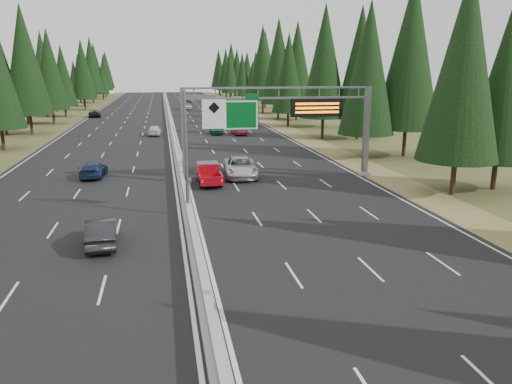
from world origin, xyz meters
TOP-DOWN VIEW (x-y plane):
  - road at (0.00, 80.00)m, footprint 32.00×260.00m
  - shoulder_right at (17.80, 80.00)m, footprint 3.60×260.00m
  - shoulder_left at (-17.80, 80.00)m, footprint 3.60×260.00m
  - median_barrier at (0.00, 80.00)m, footprint 0.70×260.00m
  - sign_gantry at (8.92, 34.88)m, footprint 16.75×0.98m
  - hov_sign_pole at (0.58, 24.97)m, footprint 2.80×0.50m
  - tree_row_right at (22.11, 78.11)m, footprint 11.61×241.13m
  - tree_row_left at (-22.22, 71.34)m, footprint 12.19×241.91m
  - silver_minivan at (5.20, 36.41)m, footprint 3.27×6.26m
  - red_pickup at (2.22, 34.49)m, footprint 1.80×5.03m
  - car_ahead_green at (6.34, 66.51)m, footprint 1.69×4.19m
  - car_ahead_dkred at (9.51, 65.42)m, footprint 1.79×4.82m
  - car_ahead_dkgrey at (14.15, 89.60)m, footprint 2.47×5.08m
  - car_ahead_white at (4.43, 115.87)m, footprint 2.71×5.50m
  - car_ahead_far at (5.51, 132.48)m, footprint 2.34×4.98m
  - car_onc_near at (-4.86, 20.31)m, footprint 1.90×4.51m
  - car_onc_blue at (-7.50, 38.63)m, footprint 2.11×4.71m
  - car_onc_white at (-2.46, 66.77)m, footprint 1.99×4.38m
  - car_onc_far at (-14.50, 98.02)m, footprint 2.80×5.19m

SIDE VIEW (x-z plane):
  - shoulder_right at x=17.80m, z-range 0.00..0.06m
  - shoulder_left at x=-17.80m, z-range 0.00..0.06m
  - road at x=0.00m, z-range 0.00..0.08m
  - median_barrier at x=0.00m, z-range -0.01..0.84m
  - car_onc_blue at x=-7.50m, z-range 0.08..1.42m
  - car_onc_far at x=-14.50m, z-range 0.08..1.46m
  - car_ahead_dkgrey at x=14.15m, z-range 0.08..1.51m
  - car_ahead_green at x=6.34m, z-range 0.08..1.51m
  - car_onc_near at x=-4.86m, z-range 0.08..1.53m
  - car_onc_white at x=-2.46m, z-range 0.08..1.54m
  - car_ahead_white at x=4.43m, z-range 0.08..1.58m
  - car_ahead_dkred at x=9.51m, z-range 0.08..1.65m
  - car_ahead_far at x=5.51m, z-range 0.08..1.73m
  - silver_minivan at x=5.20m, z-range 0.08..1.76m
  - red_pickup at x=2.22m, z-range 0.17..1.81m
  - hov_sign_pole at x=0.58m, z-range 0.72..8.72m
  - sign_gantry at x=8.92m, z-range 1.37..9.17m
  - tree_row_left at x=-22.22m, z-range -0.10..18.82m
  - tree_row_right at x=22.11m, z-range -0.04..18.96m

